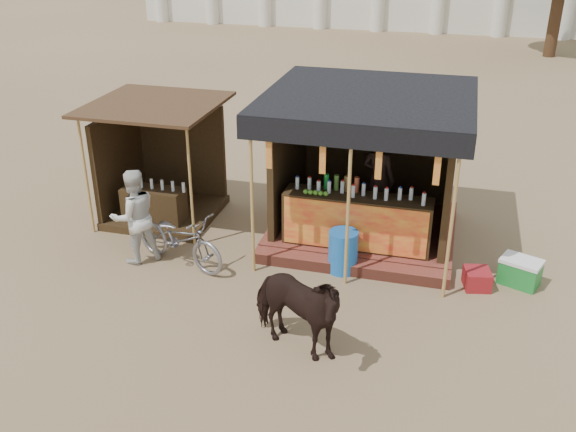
{
  "coord_description": "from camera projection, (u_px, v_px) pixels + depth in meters",
  "views": [
    {
      "loc": [
        2.49,
        -7.56,
        5.64
      ],
      "look_at": [
        0.0,
        1.6,
        1.1
      ],
      "focal_mm": 40.0,
      "sensor_mm": 36.0,
      "label": 1
    }
  ],
  "objects": [
    {
      "name": "secondary_stall",
      "position": [
        157.0,
        175.0,
        12.8
      ],
      "size": [
        2.4,
        2.4,
        2.38
      ],
      "color": "#322312",
      "rests_on": "ground"
    },
    {
      "name": "main_stall",
      "position": [
        366.0,
        186.0,
        11.85
      ],
      "size": [
        3.6,
        3.61,
        2.78
      ],
      "color": "brown",
      "rests_on": "ground"
    },
    {
      "name": "cooler",
      "position": [
        520.0,
        272.0,
        10.61
      ],
      "size": [
        0.76,
        0.65,
        0.46
      ],
      "color": "#1C7E2E",
      "rests_on": "ground"
    },
    {
      "name": "blue_barrel",
      "position": [
        343.0,
        251.0,
        10.94
      ],
      "size": [
        0.67,
        0.67,
        0.75
      ],
      "primitive_type": "cylinder",
      "rotation": [
        0.0,
        0.0,
        -0.44
      ],
      "color": "blue",
      "rests_on": "ground"
    },
    {
      "name": "motorbike",
      "position": [
        180.0,
        239.0,
        11.09
      ],
      "size": [
        2.02,
        1.25,
        1.0
      ],
      "primitive_type": "imported",
      "rotation": [
        0.0,
        0.0,
        1.24
      ],
      "color": "gray",
      "rests_on": "ground"
    },
    {
      "name": "red_crate",
      "position": [
        477.0,
        279.0,
        10.54
      ],
      "size": [
        0.49,
        0.52,
        0.32
      ],
      "primitive_type": "cube",
      "rotation": [
        0.0,
        0.0,
        0.22
      ],
      "color": "maroon",
      "rests_on": "ground"
    },
    {
      "name": "cow",
      "position": [
        295.0,
        310.0,
        8.78
      ],
      "size": [
        1.78,
        1.3,
        1.37
      ],
      "primitive_type": "imported",
      "rotation": [
        0.0,
        0.0,
        1.19
      ],
      "color": "black",
      "rests_on": "ground"
    },
    {
      "name": "bystander",
      "position": [
        134.0,
        216.0,
        11.07
      ],
      "size": [
        1.05,
        1.05,
        1.72
      ],
      "primitive_type": "imported",
      "rotation": [
        0.0,
        0.0,
        3.92
      ],
      "color": "beige",
      "rests_on": "ground"
    },
    {
      "name": "ground",
      "position": [
        260.0,
        327.0,
        9.6
      ],
      "size": [
        120.0,
        120.0,
        0.0
      ],
      "primitive_type": "plane",
      "color": "#846B4C",
      "rests_on": "ground"
    }
  ]
}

